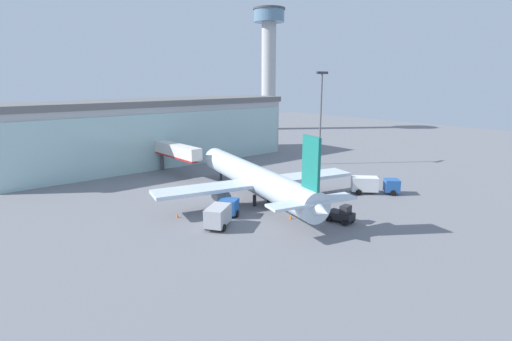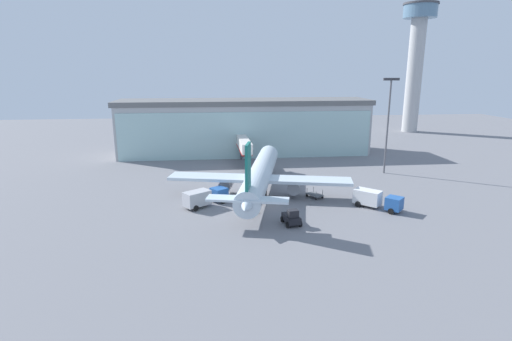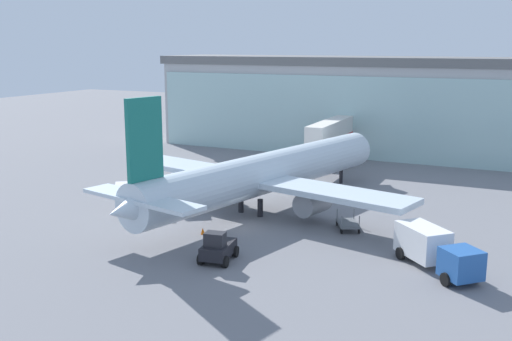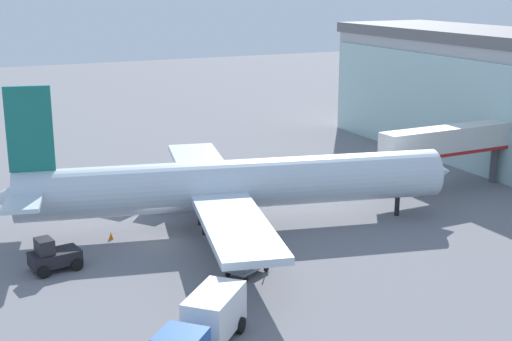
{
  "view_description": "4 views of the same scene",
  "coord_description": "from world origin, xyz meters",
  "px_view_note": "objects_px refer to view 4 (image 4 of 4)",
  "views": [
    {
      "loc": [
        -36.13,
        -38.07,
        17.66
      ],
      "look_at": [
        -0.05,
        5.91,
        4.6
      ],
      "focal_mm": 28.0,
      "sensor_mm": 36.0,
      "label": 1
    },
    {
      "loc": [
        -7.9,
        -58.75,
        20.85
      ],
      "look_at": [
        -0.93,
        5.7,
        4.32
      ],
      "focal_mm": 28.0,
      "sensor_mm": 36.0,
      "label": 2
    },
    {
      "loc": [
        22.56,
        -43.42,
        15.2
      ],
      "look_at": [
        -2.06,
        7.78,
        3.22
      ],
      "focal_mm": 42.0,
      "sensor_mm": 36.0,
      "label": 3
    },
    {
      "loc": [
        47.92,
        -14.82,
        18.51
      ],
      "look_at": [
        2.55,
        6.79,
        5.15
      ],
      "focal_mm": 50.0,
      "sensor_mm": 36.0,
      "label": 4
    }
  ],
  "objects_px": {
    "jet_bridge": "(452,142)",
    "fuel_truck": "(204,324)",
    "catering_truck": "(136,187)",
    "baggage_cart": "(247,267)",
    "safety_cone_nose": "(111,236)",
    "airplane": "(228,185)",
    "safety_cone_wingtip": "(185,183)",
    "pushback_tug": "(53,256)"
  },
  "relations": [
    {
      "from": "fuel_truck",
      "to": "safety_cone_nose",
      "type": "relative_size",
      "value": 12.25
    },
    {
      "from": "airplane",
      "to": "safety_cone_nose",
      "type": "height_order",
      "value": "airplane"
    },
    {
      "from": "catering_truck",
      "to": "fuel_truck",
      "type": "height_order",
      "value": "same"
    },
    {
      "from": "airplane",
      "to": "safety_cone_wingtip",
      "type": "distance_m",
      "value": 12.89
    },
    {
      "from": "jet_bridge",
      "to": "baggage_cart",
      "type": "bearing_deg",
      "value": -160.05
    },
    {
      "from": "jet_bridge",
      "to": "catering_truck",
      "type": "xyz_separation_m",
      "value": [
        -8.31,
        -27.17,
        -3.04
      ]
    },
    {
      "from": "fuel_truck",
      "to": "safety_cone_wingtip",
      "type": "relative_size",
      "value": 12.25
    },
    {
      "from": "baggage_cart",
      "to": "safety_cone_wingtip",
      "type": "height_order",
      "value": "baggage_cart"
    },
    {
      "from": "catering_truck",
      "to": "fuel_truck",
      "type": "bearing_deg",
      "value": -44.32
    },
    {
      "from": "pushback_tug",
      "to": "safety_cone_nose",
      "type": "distance_m",
      "value": 6.45
    },
    {
      "from": "baggage_cart",
      "to": "safety_cone_wingtip",
      "type": "distance_m",
      "value": 21.66
    },
    {
      "from": "fuel_truck",
      "to": "jet_bridge",
      "type": "bearing_deg",
      "value": 164.6
    },
    {
      "from": "jet_bridge",
      "to": "safety_cone_nose",
      "type": "distance_m",
      "value": 31.67
    },
    {
      "from": "jet_bridge",
      "to": "catering_truck",
      "type": "relative_size",
      "value": 2.05
    },
    {
      "from": "catering_truck",
      "to": "safety_cone_wingtip",
      "type": "height_order",
      "value": "catering_truck"
    },
    {
      "from": "fuel_truck",
      "to": "safety_cone_nose",
      "type": "xyz_separation_m",
      "value": [
        -18.31,
        -0.26,
        -1.19
      ]
    },
    {
      "from": "catering_truck",
      "to": "fuel_truck",
      "type": "distance_m",
      "value": 26.51
    },
    {
      "from": "jet_bridge",
      "to": "pushback_tug",
      "type": "xyz_separation_m",
      "value": [
        3.74,
        -36.27,
        -3.53
      ]
    },
    {
      "from": "catering_truck",
      "to": "baggage_cart",
      "type": "xyz_separation_m",
      "value": [
        18.2,
        2.18,
        -0.97
      ]
    },
    {
      "from": "safety_cone_nose",
      "to": "safety_cone_wingtip",
      "type": "relative_size",
      "value": 1.0
    },
    {
      "from": "fuel_truck",
      "to": "pushback_tug",
      "type": "height_order",
      "value": "fuel_truck"
    },
    {
      "from": "fuel_truck",
      "to": "baggage_cart",
      "type": "bearing_deg",
      "value": -172.75
    },
    {
      "from": "airplane",
      "to": "safety_cone_wingtip",
      "type": "height_order",
      "value": "airplane"
    },
    {
      "from": "jet_bridge",
      "to": "pushback_tug",
      "type": "distance_m",
      "value": 36.63
    },
    {
      "from": "airplane",
      "to": "safety_cone_wingtip",
      "type": "relative_size",
      "value": 65.53
    },
    {
      "from": "jet_bridge",
      "to": "fuel_truck",
      "type": "xyz_separation_m",
      "value": [
        17.9,
        -31.13,
        -3.04
      ]
    },
    {
      "from": "catering_truck",
      "to": "baggage_cart",
      "type": "distance_m",
      "value": 18.36
    },
    {
      "from": "baggage_cart",
      "to": "safety_cone_nose",
      "type": "xyz_separation_m",
      "value": [
        -10.3,
        -6.39,
        -0.23
      ]
    },
    {
      "from": "airplane",
      "to": "fuel_truck",
      "type": "relative_size",
      "value": 5.35
    },
    {
      "from": "jet_bridge",
      "to": "safety_cone_nose",
      "type": "relative_size",
      "value": 26.84
    },
    {
      "from": "fuel_truck",
      "to": "safety_cone_nose",
      "type": "height_order",
      "value": "fuel_truck"
    },
    {
      "from": "safety_cone_wingtip",
      "to": "airplane",
      "type": "bearing_deg",
      "value": -4.12
    },
    {
      "from": "fuel_truck",
      "to": "pushback_tug",
      "type": "xyz_separation_m",
      "value": [
        -14.16,
        -5.14,
        -0.49
      ]
    },
    {
      "from": "catering_truck",
      "to": "safety_cone_wingtip",
      "type": "bearing_deg",
      "value": 83.89
    },
    {
      "from": "baggage_cart",
      "to": "safety_cone_nose",
      "type": "relative_size",
      "value": 5.86
    },
    {
      "from": "jet_bridge",
      "to": "safety_cone_nose",
      "type": "bearing_deg",
      "value": 177.61
    },
    {
      "from": "jet_bridge",
      "to": "airplane",
      "type": "distance_m",
      "value": 22.52
    },
    {
      "from": "jet_bridge",
      "to": "safety_cone_wingtip",
      "type": "distance_m",
      "value": 24.81
    },
    {
      "from": "pushback_tug",
      "to": "safety_cone_nose",
      "type": "xyz_separation_m",
      "value": [
        -4.15,
        4.89,
        -0.7
      ]
    },
    {
      "from": "jet_bridge",
      "to": "baggage_cart",
      "type": "relative_size",
      "value": 4.58
    },
    {
      "from": "fuel_truck",
      "to": "pushback_tug",
      "type": "relative_size",
      "value": 1.96
    },
    {
      "from": "airplane",
      "to": "baggage_cart",
      "type": "height_order",
      "value": "airplane"
    }
  ]
}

